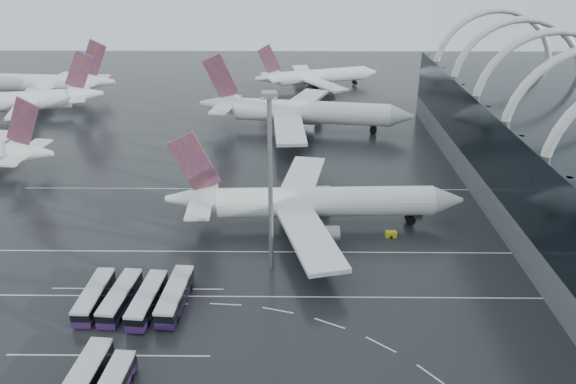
{
  "coord_description": "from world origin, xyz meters",
  "views": [
    {
      "loc": [
        1.29,
        -76.34,
        52.18
      ],
      "look_at": [
        0.28,
        22.97,
        7.0
      ],
      "focal_mm": 35.0,
      "sensor_mm": 36.0,
      "label": 1
    }
  ],
  "objects_px": {
    "airliner_gate_c": "(316,77)",
    "bus_row_near_d": "(175,296)",
    "bus_row_near_c": "(147,300)",
    "gse_cart_belly_b": "(417,211)",
    "jet_remote_mid": "(30,101)",
    "bus_row_far_b": "(83,382)",
    "airliner_main": "(310,203)",
    "bus_row_near_b": "(120,297)",
    "bus_row_near_a": "(94,297)",
    "airliner_gate_b": "(301,112)",
    "floodlight_mast": "(270,163)",
    "jet_remote_far": "(51,83)",
    "gse_cart_belly_e": "(353,202)",
    "gse_cart_belly_a": "(391,234)",
    "gse_cart_belly_c": "(329,237)"
  },
  "relations": [
    {
      "from": "jet_remote_mid",
      "to": "jet_remote_far",
      "type": "distance_m",
      "value": 21.94
    },
    {
      "from": "airliner_gate_b",
      "to": "gse_cart_belly_b",
      "type": "xyz_separation_m",
      "value": [
        23.6,
        -55.12,
        -4.92
      ]
    },
    {
      "from": "bus_row_near_d",
      "to": "gse_cart_belly_a",
      "type": "bearing_deg",
      "value": -55.1
    },
    {
      "from": "airliner_gate_c",
      "to": "jet_remote_far",
      "type": "bearing_deg",
      "value": 170.46
    },
    {
      "from": "bus_row_near_c",
      "to": "gse_cart_belly_b",
      "type": "xyz_separation_m",
      "value": [
        47.94,
        33.15,
        -1.14
      ]
    },
    {
      "from": "airliner_main",
      "to": "bus_row_near_c",
      "type": "height_order",
      "value": "airliner_main"
    },
    {
      "from": "airliner_main",
      "to": "bus_row_near_d",
      "type": "xyz_separation_m",
      "value": [
        -21.54,
        -26.94,
        -3.17
      ]
    },
    {
      "from": "gse_cart_belly_e",
      "to": "floodlight_mast",
      "type": "bearing_deg",
      "value": -122.79
    },
    {
      "from": "airliner_gate_c",
      "to": "gse_cart_belly_a",
      "type": "height_order",
      "value": "airliner_gate_c"
    },
    {
      "from": "bus_row_near_d",
      "to": "floodlight_mast",
      "type": "height_order",
      "value": "floodlight_mast"
    },
    {
      "from": "jet_remote_far",
      "to": "jet_remote_mid",
      "type": "bearing_deg",
      "value": 99.78
    },
    {
      "from": "jet_remote_far",
      "to": "floodlight_mast",
      "type": "relative_size",
      "value": 1.56
    },
    {
      "from": "jet_remote_mid",
      "to": "bus_row_near_a",
      "type": "distance_m",
      "value": 113.34
    },
    {
      "from": "bus_row_near_b",
      "to": "gse_cart_belly_b",
      "type": "height_order",
      "value": "bus_row_near_b"
    },
    {
      "from": "bus_row_near_d",
      "to": "gse_cart_belly_a",
      "type": "relative_size",
      "value": 6.43
    },
    {
      "from": "jet_remote_mid",
      "to": "bus_row_far_b",
      "type": "relative_size",
      "value": 3.41
    },
    {
      "from": "airliner_gate_b",
      "to": "gse_cart_belly_e",
      "type": "distance_m",
      "value": 51.89
    },
    {
      "from": "airliner_main",
      "to": "gse_cart_belly_a",
      "type": "height_order",
      "value": "airliner_main"
    },
    {
      "from": "bus_row_near_b",
      "to": "bus_row_near_c",
      "type": "xyz_separation_m",
      "value": [
        4.33,
        -0.6,
        0.04
      ]
    },
    {
      "from": "airliner_gate_c",
      "to": "gse_cart_belly_b",
      "type": "distance_m",
      "value": 107.29
    },
    {
      "from": "gse_cart_belly_c",
      "to": "gse_cart_belly_e",
      "type": "height_order",
      "value": "gse_cart_belly_c"
    },
    {
      "from": "airliner_gate_c",
      "to": "jet_remote_mid",
      "type": "relative_size",
      "value": 1.03
    },
    {
      "from": "airliner_gate_b",
      "to": "bus_row_near_a",
      "type": "distance_m",
      "value": 93.46
    },
    {
      "from": "bus_row_near_d",
      "to": "bus_row_near_a",
      "type": "bearing_deg",
      "value": 94.44
    },
    {
      "from": "jet_remote_mid",
      "to": "bus_row_near_b",
      "type": "xyz_separation_m",
      "value": [
        56.62,
        -100.6,
        -3.56
      ]
    },
    {
      "from": "bus_row_near_b",
      "to": "gse_cart_belly_b",
      "type": "distance_m",
      "value": 61.59
    },
    {
      "from": "gse_cart_belly_a",
      "to": "gse_cart_belly_c",
      "type": "distance_m",
      "value": 11.92
    },
    {
      "from": "airliner_main",
      "to": "jet_remote_mid",
      "type": "height_order",
      "value": "jet_remote_mid"
    },
    {
      "from": "jet_remote_mid",
      "to": "gse_cart_belly_c",
      "type": "height_order",
      "value": "jet_remote_mid"
    },
    {
      "from": "airliner_gate_b",
      "to": "floodlight_mast",
      "type": "xyz_separation_m",
      "value": [
        -5.81,
        -76.21,
        14.0
      ]
    },
    {
      "from": "airliner_gate_c",
      "to": "gse_cart_belly_a",
      "type": "bearing_deg",
      "value": -104.02
    },
    {
      "from": "airliner_gate_c",
      "to": "bus_row_near_d",
      "type": "height_order",
      "value": "airliner_gate_c"
    },
    {
      "from": "jet_remote_far",
      "to": "gse_cart_belly_e",
      "type": "relative_size",
      "value": 24.71
    },
    {
      "from": "airliner_main",
      "to": "jet_remote_mid",
      "type": "bearing_deg",
      "value": 137.56
    },
    {
      "from": "floodlight_mast",
      "to": "gse_cart_belly_a",
      "type": "bearing_deg",
      "value": 26.61
    },
    {
      "from": "airliner_main",
      "to": "bus_row_far_b",
      "type": "xyz_separation_m",
      "value": [
        -29.46,
        -45.44,
        -3.14
      ]
    },
    {
      "from": "bus_row_near_d",
      "to": "floodlight_mast",
      "type": "distance_m",
      "value": 25.42
    },
    {
      "from": "jet_remote_mid",
      "to": "jet_remote_far",
      "type": "relative_size",
      "value": 0.96
    },
    {
      "from": "jet_remote_far",
      "to": "airliner_main",
      "type": "bearing_deg",
      "value": 137.42
    },
    {
      "from": "gse_cart_belly_b",
      "to": "jet_remote_far",
      "type": "bearing_deg",
      "value": 140.98
    },
    {
      "from": "bus_row_near_a",
      "to": "bus_row_near_c",
      "type": "distance_m",
      "value": 8.47
    },
    {
      "from": "airliner_gate_c",
      "to": "bus_row_near_b",
      "type": "xyz_separation_m",
      "value": [
        -34.82,
        -138.34,
        -2.68
      ]
    },
    {
      "from": "gse_cart_belly_b",
      "to": "bus_row_far_b",
      "type": "bearing_deg",
      "value": -135.64
    },
    {
      "from": "gse_cart_belly_b",
      "to": "gse_cart_belly_a",
      "type": "bearing_deg",
      "value": -125.35
    },
    {
      "from": "floodlight_mast",
      "to": "gse_cart_belly_e",
      "type": "bearing_deg",
      "value": 57.21
    },
    {
      "from": "bus_row_near_b",
      "to": "bus_row_far_b",
      "type": "height_order",
      "value": "bus_row_far_b"
    },
    {
      "from": "gse_cart_belly_a",
      "to": "gse_cart_belly_e",
      "type": "relative_size",
      "value": 1.06
    },
    {
      "from": "floodlight_mast",
      "to": "gse_cart_belly_b",
      "type": "height_order",
      "value": "floodlight_mast"
    },
    {
      "from": "bus_row_near_c",
      "to": "gse_cart_belly_e",
      "type": "xyz_separation_m",
      "value": [
        35.08,
        37.75,
        -1.18
      ]
    },
    {
      "from": "bus_row_near_a",
      "to": "bus_row_near_b",
      "type": "height_order",
      "value": "bus_row_near_b"
    }
  ]
}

